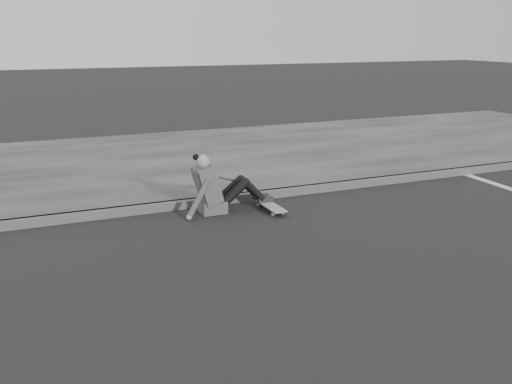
# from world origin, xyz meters

# --- Properties ---
(ground) EXTENTS (80.00, 80.00, 0.00)m
(ground) POSITION_xyz_m (0.00, 0.00, 0.00)
(ground) COLOR black
(ground) RESTS_ON ground
(curb) EXTENTS (24.00, 0.16, 0.12)m
(curb) POSITION_xyz_m (0.00, 2.58, 0.06)
(curb) COLOR #4A4A4A
(curb) RESTS_ON ground
(sidewalk) EXTENTS (24.00, 6.00, 0.12)m
(sidewalk) POSITION_xyz_m (0.00, 5.60, 0.06)
(sidewalk) COLOR #393939
(sidewalk) RESTS_ON ground
(skateboard) EXTENTS (0.20, 0.78, 0.09)m
(skateboard) POSITION_xyz_m (1.20, 1.97, 0.07)
(skateboard) COLOR gray
(skateboard) RESTS_ON ground
(seated_woman) EXTENTS (1.38, 0.46, 0.88)m
(seated_woman) POSITION_xyz_m (0.47, 2.21, 0.36)
(seated_woman) COLOR #48484A
(seated_woman) RESTS_ON ground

